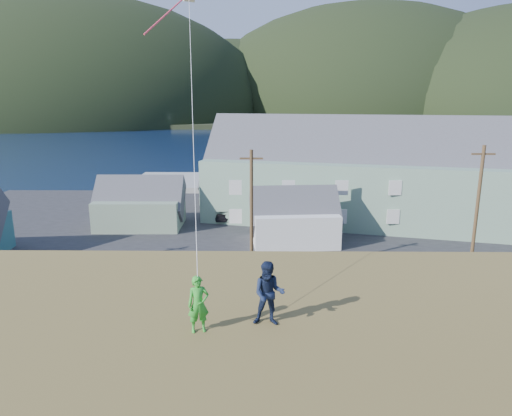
{
  "coord_description": "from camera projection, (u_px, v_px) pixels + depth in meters",
  "views": [
    {
      "loc": [
        0.64,
        -29.53,
        13.03
      ],
      "look_at": [
        0.45,
        -11.89,
        8.8
      ],
      "focal_mm": 32.0,
      "sensor_mm": 36.0,
      "label": 1
    }
  ],
  "objects": [
    {
      "name": "shed_palegreen_far",
      "position": [
        238.0,
        184.0,
        58.29
      ],
      "size": [
        9.9,
        6.13,
        6.38
      ],
      "rotation": [
        0.0,
        0.0,
        -0.08
      ],
      "color": "gray",
      "rests_on": "waterfront_lot"
    },
    {
      "name": "grass_strip",
      "position": [
        251.0,
        303.0,
        29.8
      ],
      "size": [
        110.0,
        8.0,
        0.1
      ],
      "primitive_type": "cube",
      "color": "#4C3D19",
      "rests_on": "ground"
    },
    {
      "name": "lodge",
      "position": [
        390.0,
        174.0,
        48.01
      ],
      "size": [
        40.54,
        19.91,
        13.74
      ],
      "rotation": [
        0.0,
        0.0,
        -0.24
      ],
      "color": "gray",
      "rests_on": "waterfront_lot"
    },
    {
      "name": "far_hills",
      "position": [
        314.0,
        116.0,
        302.56
      ],
      "size": [
        760.0,
        265.0,
        143.0
      ],
      "color": "black",
      "rests_on": "ground"
    },
    {
      "name": "far_shore",
      "position": [
        260.0,
        115.0,
        352.4
      ],
      "size": [
        900.0,
        320.0,
        2.0
      ],
      "primitive_type": "cube",
      "color": "black",
      "rests_on": "ground"
    },
    {
      "name": "parked_cars",
      "position": [
        193.0,
        207.0,
        52.96
      ],
      "size": [
        25.46,
        11.48,
        1.57
      ],
      "color": "slate",
      "rests_on": "waterfront_lot"
    },
    {
      "name": "kite_flyer_navy",
      "position": [
        269.0,
        294.0,
        11.92
      ],
      "size": [
        0.89,
        0.71,
        1.74
      ],
      "primitive_type": "imported",
      "rotation": [
        0.0,
        0.0,
        -0.07
      ],
      "color": "#141E39",
      "rests_on": "hillside"
    },
    {
      "name": "kite_flyer_green",
      "position": [
        198.0,
        304.0,
        11.58
      ],
      "size": [
        0.62,
        0.5,
        1.5
      ],
      "primitive_type": "imported",
      "rotation": [
        0.0,
        0.0,
        0.28
      ],
      "color": "green",
      "rests_on": "hillside"
    },
    {
      "name": "waterfront_lot",
      "position": [
        255.0,
        225.0,
        48.27
      ],
      "size": [
        72.0,
        36.0,
        0.12
      ],
      "primitive_type": "cube",
      "color": "#28282B",
      "rests_on": "ground"
    },
    {
      "name": "kite_rig",
      "position": [
        186.0,
        0.0,
        17.18
      ],
      "size": [
        1.24,
        4.4,
        11.69
      ],
      "color": "beige",
      "rests_on": "ground"
    },
    {
      "name": "ground",
      "position": [
        252.0,
        291.0,
        31.76
      ],
      "size": [
        900.0,
        900.0,
        0.0
      ],
      "primitive_type": "plane",
      "color": "#0A1638",
      "rests_on": "ground"
    },
    {
      "name": "utility_poles",
      "position": [
        253.0,
        220.0,
        32.11
      ],
      "size": [
        34.69,
        0.24,
        9.88
      ],
      "color": "#47331E",
      "rests_on": "waterfront_lot"
    },
    {
      "name": "shed_palegreen_near",
      "position": [
        140.0,
        205.0,
        46.83
      ],
      "size": [
        9.0,
        5.71,
        6.5
      ],
      "rotation": [
        0.0,
        0.0,
        0.01
      ],
      "color": "gray",
      "rests_on": "waterfront_lot"
    },
    {
      "name": "shed_white",
      "position": [
        294.0,
        218.0,
        41.57
      ],
      "size": [
        8.43,
        5.98,
        6.39
      ],
      "rotation": [
        0.0,
        0.0,
        0.09
      ],
      "color": "silver",
      "rests_on": "waterfront_lot"
    },
    {
      "name": "wharf",
      "position": [
        218.0,
        182.0,
        70.61
      ],
      "size": [
        26.0,
        14.0,
        0.9
      ],
      "primitive_type": "cube",
      "color": "gray",
      "rests_on": "ground"
    }
  ]
}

